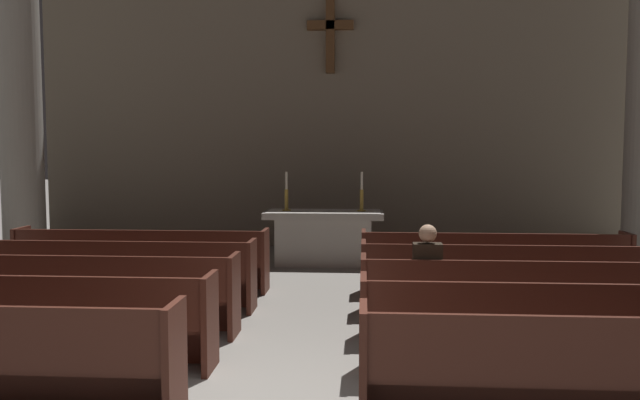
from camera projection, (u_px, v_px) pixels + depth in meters
name	position (u px, v px, depth m)	size (l,w,h in m)	color
pew_left_row_2	(19.00, 319.00, 6.25)	(3.86, 0.50, 0.95)	#4C2319
pew_left_row_3	(73.00, 293.00, 7.40)	(3.86, 0.50, 0.95)	#4C2319
pew_left_row_4	(112.00, 274.00, 8.54)	(3.86, 0.50, 0.95)	#4C2319
pew_left_row_5	(141.00, 259.00, 9.68)	(3.86, 0.50, 0.95)	#4C2319
pew_right_row_1	(618.00, 373.00, 4.75)	(3.86, 0.50, 0.95)	#4C2319
pew_right_row_2	(568.00, 330.00, 5.89)	(3.86, 0.50, 0.95)	#4C2319
pew_right_row_3	(535.00, 300.00, 7.03)	(3.86, 0.50, 0.95)	#4C2319
pew_right_row_4	(511.00, 279.00, 8.17)	(3.86, 0.50, 0.95)	#4C2319
pew_right_row_5	(493.00, 264.00, 9.32)	(3.86, 0.50, 0.95)	#4C2319
column_left_second	(19.00, 73.00, 12.07)	(1.18, 1.18, 7.39)	#9E998E
altar	(324.00, 236.00, 11.85)	(2.20, 0.90, 1.01)	#A8A399
candlestick_left	(286.00, 198.00, 11.84)	(0.16, 0.16, 0.73)	#B79338
candlestick_right	(362.00, 199.00, 11.74)	(0.16, 0.16, 0.73)	#B79338
apse_with_cross	(331.00, 57.00, 13.94)	(12.90, 0.44, 8.34)	gray
lone_worshipper	(426.00, 279.00, 7.14)	(0.32, 0.43, 1.32)	#26262B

